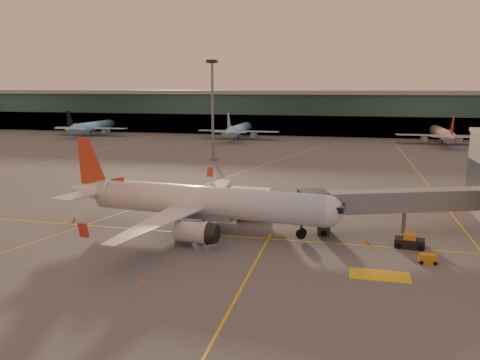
% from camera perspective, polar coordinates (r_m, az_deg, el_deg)
% --- Properties ---
extents(ground, '(600.00, 600.00, 0.00)m').
position_cam_1_polar(ground, '(55.91, -2.53, -8.38)').
color(ground, '#4C4F54').
rests_on(ground, ground).
extents(taxi_markings, '(100.12, 173.00, 0.01)m').
position_cam_1_polar(taxi_markings, '(99.40, 0.26, 0.35)').
color(taxi_markings, gold).
rests_on(taxi_markings, ground).
extents(terminal, '(400.00, 20.00, 17.60)m').
position_cam_1_polar(terminal, '(193.30, 8.87, 8.13)').
color(terminal, '#19382D').
rests_on(terminal, ground).
extents(mast_west_near, '(2.40, 2.40, 25.60)m').
position_cam_1_polar(mast_west_near, '(121.70, -3.37, 9.37)').
color(mast_west_near, slate).
rests_on(mast_west_near, ground).
extents(distant_aircraft_row, '(290.00, 34.00, 13.00)m').
position_cam_1_polar(distant_aircraft_row, '(173.38, 1.22, 5.01)').
color(distant_aircraft_row, '#98E7FE').
rests_on(distant_aircraft_row, ground).
extents(main_airplane, '(39.03, 35.22, 11.77)m').
position_cam_1_polar(main_airplane, '(62.12, -5.26, -2.72)').
color(main_airplane, silver).
rests_on(main_airplane, ground).
extents(jet_bridge, '(28.13, 12.55, 5.84)m').
position_cam_1_polar(jet_bridge, '(65.22, 20.63, -2.52)').
color(jet_bridge, slate).
rests_on(jet_bridge, ground).
extents(catering_truck, '(5.77, 2.63, 4.47)m').
position_cam_1_polar(catering_truck, '(67.56, 1.30, -2.66)').
color(catering_truck, red).
rests_on(catering_truck, ground).
extents(gpu_cart, '(1.87, 1.18, 1.06)m').
position_cam_1_polar(gpu_cart, '(55.18, 21.89, -8.91)').
color(gpu_cart, '#C37A18').
rests_on(gpu_cart, ground).
extents(pushback_tug, '(3.60, 2.27, 1.74)m').
position_cam_1_polar(pushback_tug, '(59.57, 19.97, -7.11)').
color(pushback_tug, black).
rests_on(pushback_tug, ground).
extents(cone_nose, '(0.46, 0.46, 0.58)m').
position_cam_1_polar(cone_nose, '(59.94, 15.20, -7.13)').
color(cone_nose, orange).
rests_on(cone_nose, ground).
extents(cone_tail, '(0.45, 0.45, 0.58)m').
position_cam_1_polar(cone_tail, '(71.29, -19.56, -4.46)').
color(cone_tail, orange).
rests_on(cone_tail, ground).
extents(cone_wing_right, '(0.41, 0.41, 0.52)m').
position_cam_1_polar(cone_wing_right, '(47.72, -11.70, -11.83)').
color(cone_wing_right, orange).
rests_on(cone_wing_right, ground).
extents(cone_wing_left, '(0.48, 0.48, 0.61)m').
position_cam_1_polar(cone_wing_left, '(77.95, -1.44, -2.48)').
color(cone_wing_left, orange).
rests_on(cone_wing_left, ground).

